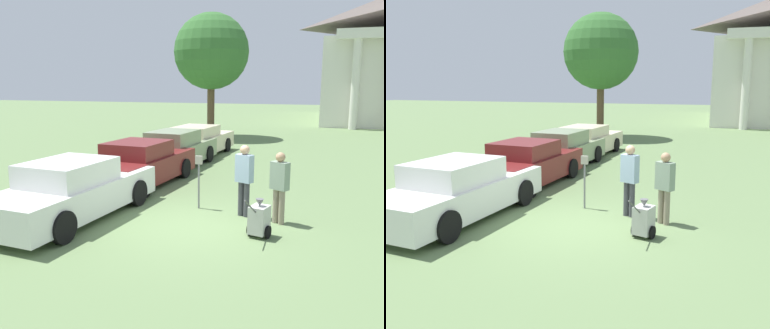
# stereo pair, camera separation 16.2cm
# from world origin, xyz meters

# --- Properties ---
(ground_plane) EXTENTS (120.00, 120.00, 0.00)m
(ground_plane) POSITION_xyz_m (0.00, 0.00, 0.00)
(ground_plane) COLOR #607A4C
(parked_car_white) EXTENTS (2.25, 5.06, 1.46)m
(parked_car_white) POSITION_xyz_m (-3.01, -0.32, 0.68)
(parked_car_white) COLOR silver
(parked_car_white) RESTS_ON ground_plane
(parked_car_maroon) EXTENTS (2.31, 4.79, 1.43)m
(parked_car_maroon) POSITION_xyz_m (-3.01, 3.44, 0.67)
(parked_car_maroon) COLOR maroon
(parked_car_maroon) RESTS_ON ground_plane
(parked_car_sage) EXTENTS (2.17, 4.96, 1.45)m
(parked_car_sage) POSITION_xyz_m (-3.01, 6.60, 0.67)
(parked_car_sage) COLOR gray
(parked_car_sage) RESTS_ON ground_plane
(parked_car_cream) EXTENTS (2.26, 5.38, 1.37)m
(parked_car_cream) POSITION_xyz_m (-3.01, 9.44, 0.65)
(parked_car_cream) COLOR beige
(parked_car_cream) RESTS_ON ground_plane
(parking_meter) EXTENTS (0.18, 0.09, 1.41)m
(parking_meter) POSITION_xyz_m (-0.36, 1.45, 0.98)
(parking_meter) COLOR slate
(parking_meter) RESTS_ON ground_plane
(person_worker) EXTENTS (0.47, 0.37, 1.79)m
(person_worker) POSITION_xyz_m (0.90, 1.16, 1.03)
(person_worker) COLOR #3F3F47
(person_worker) RESTS_ON ground_plane
(person_supervisor) EXTENTS (0.47, 0.39, 1.70)m
(person_supervisor) POSITION_xyz_m (1.80, 0.86, 0.97)
(person_supervisor) COLOR gray
(person_supervisor) RESTS_ON ground_plane
(equipment_cart) EXTENTS (0.52, 1.00, 1.00)m
(equipment_cart) POSITION_xyz_m (1.53, -0.18, 0.39)
(equipment_cart) COLOR #B2B2AD
(equipment_cart) RESTS_ON ground_plane
(shade_tree) EXTENTS (4.47, 4.47, 7.36)m
(shade_tree) POSITION_xyz_m (-4.31, 16.14, 5.10)
(shade_tree) COLOR brown
(shade_tree) RESTS_ON ground_plane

